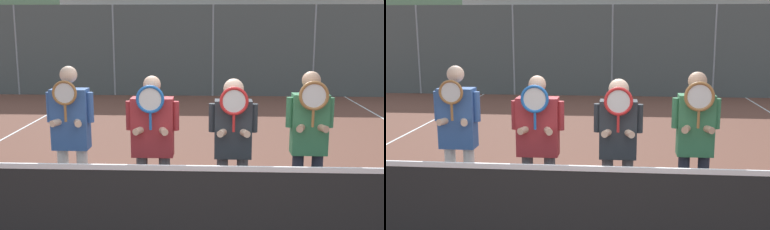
% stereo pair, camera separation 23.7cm
% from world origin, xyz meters
% --- Properties ---
extents(hill_distant, '(133.97, 74.43, 26.05)m').
position_xyz_m(hill_distant, '(0.00, 61.40, 0.00)').
color(hill_distant, '#5B7551').
rests_on(hill_distant, ground_plane).
extents(clubhouse_building, '(15.18, 5.50, 4.06)m').
position_xyz_m(clubhouse_building, '(0.92, 18.08, 2.05)').
color(clubhouse_building, beige).
rests_on(clubhouse_building, ground_plane).
extents(fence_back, '(19.46, 0.06, 2.93)m').
position_xyz_m(fence_back, '(0.00, 10.98, 1.47)').
color(fence_back, gray).
rests_on(fence_back, ground_plane).
extents(tennis_net, '(11.51, 0.09, 1.03)m').
position_xyz_m(tennis_net, '(0.00, 0.00, 0.48)').
color(tennis_net, gray).
rests_on(tennis_net, ground_plane).
extents(player_leftmost, '(0.55, 0.34, 1.87)m').
position_xyz_m(player_leftmost, '(-1.61, 0.72, 1.09)').
color(player_leftmost, white).
rests_on(player_leftmost, ground_plane).
extents(player_center_left, '(0.61, 0.34, 1.77)m').
position_xyz_m(player_center_left, '(-0.64, 0.62, 1.05)').
color(player_center_left, '#56565B').
rests_on(player_center_left, ground_plane).
extents(player_center_right, '(0.55, 0.34, 1.74)m').
position_xyz_m(player_center_right, '(0.27, 0.66, 1.04)').
color(player_center_right, '#56565B').
rests_on(player_center_right, ground_plane).
extents(player_rightmost, '(0.54, 0.34, 1.82)m').
position_xyz_m(player_rightmost, '(1.14, 0.70, 1.07)').
color(player_rightmost, '#232838').
rests_on(player_rightmost, ground_plane).
extents(car_far_left, '(4.29, 2.04, 1.78)m').
position_xyz_m(car_far_left, '(-6.58, 13.63, 0.91)').
color(car_far_left, '#B2B7BC').
rests_on(car_far_left, ground_plane).
extents(car_left_of_center, '(4.68, 1.92, 1.84)m').
position_xyz_m(car_left_of_center, '(-1.46, 13.78, 0.93)').
color(car_left_of_center, navy).
rests_on(car_left_of_center, ground_plane).
extents(car_center, '(4.32, 2.00, 1.89)m').
position_xyz_m(car_center, '(3.66, 13.45, 0.95)').
color(car_center, maroon).
rests_on(car_center, ground_plane).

